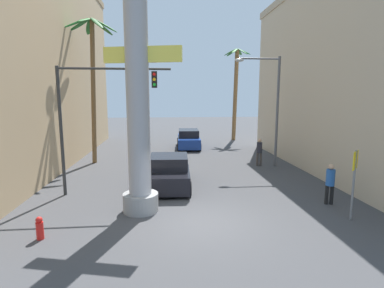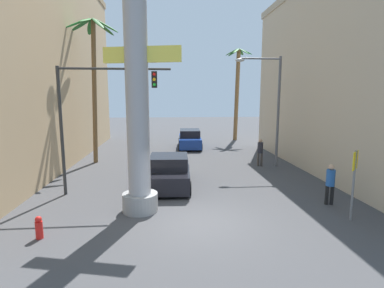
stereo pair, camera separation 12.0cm
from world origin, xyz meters
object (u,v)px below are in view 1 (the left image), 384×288
Objects in this scene: street_lamp at (270,100)px; car_lead at (169,172)px; car_far at (189,139)px; crossing_sign at (354,175)px; fire_hydrant at (40,228)px; pedestrian_mid_right at (259,150)px; pedestrian_by_sign at (330,181)px; palm_tree_mid_left at (92,65)px; traffic_light_mast at (95,105)px; neon_sign_pole at (137,75)px; palm_tree_far_right at (236,87)px.

car_lead is (-6.29, -3.61, -3.44)m from street_lamp.
crossing_sign is at bearing -74.24° from car_far.
fire_hydrant is (-10.41, -0.50, -1.29)m from crossing_sign.
pedestrian_mid_right is (3.87, -7.35, 0.28)m from car_far.
car_lead is 2.84× the size of pedestrian_by_sign.
traffic_light_mast is at bearing -76.99° from palm_tree_mid_left.
fire_hydrant is at bearing -168.85° from pedestrian_by_sign.
crossing_sign is at bearing -85.92° from pedestrian_mid_right.
pedestrian_by_sign is (0.08, 1.57, -0.68)m from crossing_sign.
crossing_sign is 0.27× the size of palm_tree_mid_left.
neon_sign_pole is at bearing -109.22° from car_lead.
pedestrian_mid_right is (-0.61, 8.52, -0.64)m from crossing_sign.
traffic_light_mast is 7.80× the size of fire_hydrant.
pedestrian_by_sign is at bearing -26.58° from car_lead.
palm_tree_mid_left is 11.90m from pedestrian_mid_right.
crossing_sign is at bearing -36.98° from car_lead.
car_far is at bearing 67.39° from traffic_light_mast.
neon_sign_pole is 1.68× the size of street_lamp.
pedestrian_mid_right reaches higher than car_far.
car_lead is 0.52× the size of palm_tree_far_right.
pedestrian_mid_right is at bearing -95.82° from palm_tree_far_right.
palm_tree_far_right is (6.93, 15.30, 4.60)m from car_lead.
pedestrian_mid_right is at bearing 42.62° from fire_hydrant.
palm_tree_far_right reaches higher than car_lead.
pedestrian_by_sign is 10.71m from fire_hydrant.
car_far reaches higher than fire_hydrant.
traffic_light_mast is 1.19× the size of car_lead.
palm_tree_far_right is (0.65, 11.70, 1.16)m from street_lamp.
crossing_sign is 0.54× the size of car_far.
fire_hydrant is at bearing -127.47° from car_lead.
fire_hydrant is (-9.80, -9.02, -0.66)m from pedestrian_mid_right.
neon_sign_pole is 5.92m from fire_hydrant.
crossing_sign reaches higher than pedestrian_mid_right.
palm_tree_mid_left is (-10.99, 2.14, 2.18)m from street_lamp.
neon_sign_pole is at bearing 168.47° from crossing_sign.
traffic_light_mast is 1.21× the size of car_far.
neon_sign_pole is at bearing -137.23° from street_lamp.
crossing_sign reaches higher than pedestrian_by_sign.
street_lamp is 3.18m from pedestrian_mid_right.
pedestrian_by_sign is 0.96× the size of pedestrian_mid_right.
palm_tree_far_right is 12.56× the size of fire_hydrant.
crossing_sign is (0.08, -8.40, -2.49)m from street_lamp.
car_lead is 2.72× the size of pedestrian_mid_right.
palm_tree_mid_left is (-6.59, -5.34, 5.59)m from car_far.
car_far is at bearing 39.06° from palm_tree_mid_left.
neon_sign_pole reaches higher than car_lead.
neon_sign_pole is 10.15m from street_lamp.
fire_hydrant is at bearing -86.62° from palm_tree_mid_left.
neon_sign_pole is at bearing 34.82° from fire_hydrant.
street_lamp is 2.68× the size of crossing_sign.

